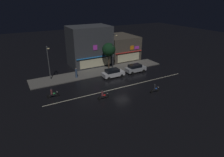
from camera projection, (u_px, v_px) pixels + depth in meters
ground_plane at (122, 87)px, 33.61m from camera, size 140.00×140.00×0.00m
lane_divider_stripe at (122, 87)px, 33.61m from camera, size 26.87×0.16×0.01m
sidewalk_far at (100, 71)px, 40.63m from camera, size 28.29×4.53×0.14m
storefront_left_block at (119, 47)px, 48.83m from camera, size 7.46×9.19×5.68m
storefront_center_block at (89, 46)px, 43.38m from camera, size 9.03×6.50×8.71m
streetlamp_west at (49, 60)px, 34.93m from camera, size 0.44×1.64×6.33m
streetlamp_mid at (113, 50)px, 39.18m from camera, size 0.44×1.64×7.69m
pedestrian_on_sidewalk at (76, 73)px, 37.06m from camera, size 0.40×0.40×1.90m
street_tree at (109, 50)px, 40.15m from camera, size 2.78×2.78×5.66m
parked_car_near_kerb at (113, 73)px, 37.54m from camera, size 4.30×1.98×1.67m
parked_car_trailing at (135, 68)px, 40.08m from camera, size 4.30×1.98×1.67m
motorcycle_lead at (103, 96)px, 29.39m from camera, size 1.90×0.60×1.52m
motorcycle_following at (155, 89)px, 31.55m from camera, size 1.90×0.60×1.52m
motorcycle_opposite_lane at (52, 94)px, 29.94m from camera, size 1.90×0.60×1.52m
traffic_cone at (133, 71)px, 40.44m from camera, size 0.36×0.36×0.55m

